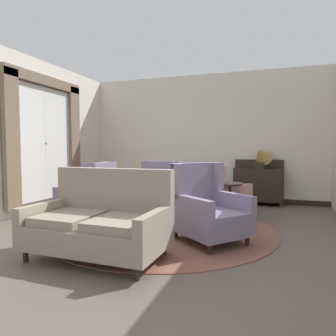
{
  "coord_description": "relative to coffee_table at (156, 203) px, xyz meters",
  "views": [
    {
      "loc": [
        1.65,
        -4.19,
        1.28
      ],
      "look_at": [
        -0.1,
        0.9,
        0.93
      ],
      "focal_mm": 32.72,
      "sensor_mm": 36.0,
      "label": 1
    }
  ],
  "objects": [
    {
      "name": "settee",
      "position": [
        -0.12,
        -1.49,
        0.01
      ],
      "size": [
        1.61,
        0.94,
        1.03
      ],
      "rotation": [
        0.0,
        0.0,
        -0.03
      ],
      "color": "gray",
      "rests_on": "ground"
    },
    {
      "name": "armchair_far_left",
      "position": [
        0.81,
        1.03,
        0.02
      ],
      "size": [
        1.17,
        1.17,
        0.98
      ],
      "rotation": [
        0.0,
        0.0,
        2.38
      ],
      "color": "tan",
      "rests_on": "ground"
    },
    {
      "name": "area_rug",
      "position": [
        0.14,
        -0.08,
        -0.39
      ],
      "size": [
        3.55,
        3.55,
        0.01
      ],
      "primitive_type": "cylinder",
      "color": "brown",
      "rests_on": "ground"
    },
    {
      "name": "window_with_curtains",
      "position": [
        -2.68,
        0.62,
        1.15
      ],
      "size": [
        0.12,
        2.15,
        2.6
      ],
      "color": "silver"
    },
    {
      "name": "armchair_near_window",
      "position": [
        0.93,
        -0.48,
        0.05
      ],
      "size": [
        1.2,
        1.18,
        1.07
      ],
      "rotation": [
        0.0,
        0.0,
        7.16
      ],
      "color": "slate",
      "rests_on": "ground"
    },
    {
      "name": "wall_left",
      "position": [
        -2.78,
        0.6,
        1.14
      ],
      "size": [
        0.08,
        4.58,
        3.08
      ],
      "primitive_type": "cube",
      "color": "silver",
      "rests_on": "ground"
    },
    {
      "name": "ground",
      "position": [
        0.14,
        -0.38,
        -0.4
      ],
      "size": [
        9.17,
        9.17,
        0.0
      ],
      "primitive_type": "plane",
      "color": "brown"
    },
    {
      "name": "sideboard",
      "position": [
        1.48,
        2.59,
        0.08
      ],
      "size": [
        1.08,
        0.41,
        1.02
      ],
      "color": "black",
      "rests_on": "ground"
    },
    {
      "name": "coffee_table",
      "position": [
        0.0,
        0.0,
        0.0
      ],
      "size": [
        0.97,
        0.97,
        0.47
      ],
      "color": "black",
      "rests_on": "ground"
    },
    {
      "name": "baseboard_back",
      "position": [
        0.14,
        2.83,
        -0.34
      ],
      "size": [
        5.82,
        0.03,
        0.12
      ],
      "primitive_type": "cube",
      "color": "black",
      "rests_on": "ground"
    },
    {
      "name": "armchair_back_corner",
      "position": [
        -1.2,
        -0.03,
        0.05
      ],
      "size": [
        0.85,
        0.89,
        1.04
      ],
      "rotation": [
        0.0,
        0.0,
        4.8
      ],
      "color": "slate",
      "rests_on": "ground"
    },
    {
      "name": "gramophone",
      "position": [
        1.53,
        2.5,
        0.72
      ],
      "size": [
        0.56,
        0.62,
        0.57
      ],
      "color": "black",
      "rests_on": "sideboard"
    },
    {
      "name": "armchair_foreground_right",
      "position": [
        -0.17,
        0.99,
        0.05
      ],
      "size": [
        0.74,
        0.87,
        1.04
      ],
      "rotation": [
        0.0,
        0.0,
        3.12
      ],
      "color": "slate",
      "rests_on": "ground"
    },
    {
      "name": "side_table",
      "position": [
        1.07,
        0.76,
        0.01
      ],
      "size": [
        0.48,
        0.48,
        0.68
      ],
      "color": "black",
      "rests_on": "ground"
    },
    {
      "name": "porcelain_vase",
      "position": [
        0.04,
        -0.02,
        0.23
      ],
      "size": [
        0.18,
        0.18,
        0.34
      ],
      "color": "#4C7A66",
      "rests_on": "coffee_table"
    },
    {
      "name": "wall_back",
      "position": [
        0.14,
        2.89,
        1.14
      ],
      "size": [
        5.98,
        0.08,
        3.08
      ],
      "primitive_type": "cube",
      "color": "silver",
      "rests_on": "ground"
    }
  ]
}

